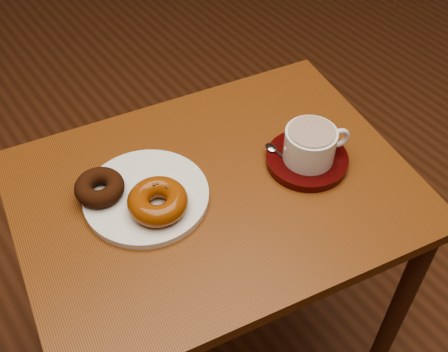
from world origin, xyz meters
TOP-DOWN VIEW (x-y plane):
  - cafe_table at (-0.02, 0.26)m, footprint 0.82×0.67m
  - donut_plate at (-0.14, 0.31)m, footprint 0.27×0.27m
  - donut_cinnamon at (-0.20, 0.36)m, footprint 0.12×0.12m
  - donut_caramel at (-0.14, 0.27)m, footprint 0.11×0.11m
  - saucer at (0.16, 0.21)m, footprint 0.16×0.16m
  - coffee_cup at (0.16, 0.21)m, footprint 0.13×0.10m
  - teaspoon at (0.12, 0.26)m, footprint 0.02×0.09m

SIDE VIEW (x-z plane):
  - cafe_table at x=-0.02m, z-range 0.23..0.92m
  - donut_plate at x=-0.14m, z-range 0.69..0.70m
  - saucer at x=0.16m, z-range 0.69..0.71m
  - teaspoon at x=0.12m, z-range 0.71..0.71m
  - donut_cinnamon at x=-0.20m, z-range 0.70..0.74m
  - donut_caramel at x=-0.14m, z-range 0.70..0.74m
  - coffee_cup at x=0.16m, z-range 0.71..0.78m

